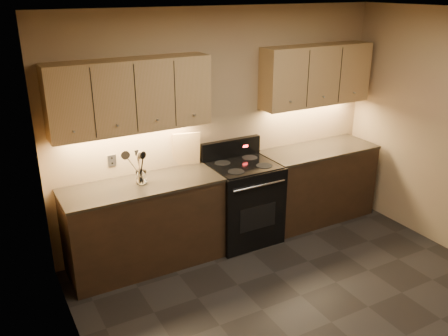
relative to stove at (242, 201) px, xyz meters
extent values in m
plane|color=black|center=(-0.08, -1.68, -0.48)|extent=(4.00, 4.00, 0.00)
plane|color=silver|center=(-0.08, -1.68, 2.12)|extent=(4.00, 4.00, 0.00)
cube|color=tan|center=(-0.08, 0.32, 0.82)|extent=(4.00, 0.04, 2.60)
cube|color=tan|center=(-2.08, -1.68, 0.82)|extent=(0.04, 4.00, 2.60)
cube|color=black|center=(-1.18, 0.02, -0.03)|extent=(1.60, 0.60, 0.90)
cube|color=#393124|center=(-1.18, 0.02, 0.44)|extent=(1.62, 0.62, 0.03)
cube|color=black|center=(1.10, 0.02, -0.03)|extent=(1.44, 0.60, 0.90)
cube|color=#393124|center=(1.10, 0.02, 0.44)|extent=(1.46, 0.62, 0.03)
cube|color=black|center=(0.00, -0.01, -0.02)|extent=(0.76, 0.65, 0.92)
cube|color=black|center=(0.00, -0.01, 0.45)|extent=(0.70, 0.60, 0.01)
cube|color=black|center=(0.00, 0.28, 0.55)|extent=(0.76, 0.07, 0.22)
cube|color=red|center=(0.18, 0.24, 0.56)|extent=(0.06, 0.00, 0.03)
cylinder|color=silver|center=(0.00, -0.35, 0.32)|extent=(0.65, 0.02, 0.02)
cube|color=black|center=(0.00, -0.33, -0.07)|extent=(0.46, 0.00, 0.28)
cylinder|color=black|center=(-0.18, -0.16, 0.45)|extent=(0.18, 0.18, 0.00)
cylinder|color=black|center=(0.18, -0.16, 0.45)|extent=(0.18, 0.18, 0.00)
cylinder|color=black|center=(-0.18, 0.14, 0.45)|extent=(0.18, 0.18, 0.00)
cylinder|color=black|center=(0.18, 0.14, 0.45)|extent=(0.18, 0.18, 0.00)
cube|color=tan|center=(-1.18, 0.17, 1.32)|extent=(1.60, 0.30, 0.70)
cube|color=tan|center=(1.10, 0.17, 1.32)|extent=(1.44, 0.30, 0.70)
cube|color=#B2B5BA|center=(-1.38, 0.31, 0.64)|extent=(0.08, 0.01, 0.12)
cylinder|color=white|center=(-1.17, 0.04, 0.52)|extent=(0.12, 0.12, 0.13)
cylinder|color=white|center=(-1.17, 0.04, 0.46)|extent=(0.10, 0.10, 0.02)
cube|color=#DBB076|center=(-0.56, 0.28, 0.64)|extent=(0.32, 0.15, 0.38)
camera|label=1|loc=(-2.58, -4.21, 2.33)|focal=38.00mm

